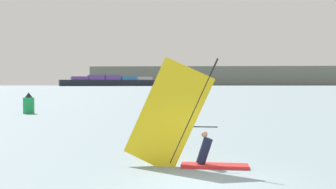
{
  "coord_description": "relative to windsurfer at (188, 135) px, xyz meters",
  "views": [
    {
      "loc": [
        -1.11,
        -11.94,
        2.85
      ],
      "look_at": [
        -0.67,
        12.77,
        2.25
      ],
      "focal_mm": 45.39,
      "sensor_mm": 36.0,
      "label": 1
    }
  ],
  "objects": [
    {
      "name": "channel_buoy",
      "position": [
        -13.71,
        26.71,
        -0.17
      ],
      "size": [
        1.07,
        1.07,
        2.07
      ],
      "color": "#19994C",
      "rests_on": "ground_plane"
    },
    {
      "name": "cargo_ship",
      "position": [
        -53.29,
        666.71,
        6.92
      ],
      "size": [
        206.61,
        84.18,
        34.2
      ],
      "rotation": [
        0.0,
        0.0,
        3.44
      ],
      "color": "black",
      "rests_on": "ground_plane"
    },
    {
      "name": "distant_headland",
      "position": [
        260.23,
        1048.4,
        20.36
      ],
      "size": [
        840.5,
        342.59,
        42.9
      ],
      "primitive_type": "cube",
      "rotation": [
        0.0,
        0.0,
        -0.08
      ],
      "color": "#60665B",
      "rests_on": "ground_plane"
    },
    {
      "name": "windsurfer",
      "position": [
        0.0,
        0.0,
        0.0
      ],
      "size": [
        4.33,
        1.02,
        4.07
      ],
      "rotation": [
        0.0,
        0.0,
        6.13
      ],
      "color": "red",
      "rests_on": "ground_plane"
    },
    {
      "name": "ground_plane",
      "position": [
        0.15,
        -2.6,
        -1.1
      ],
      "size": [
        4000.0,
        4000.0,
        0.0
      ],
      "primitive_type": "plane",
      "color": "gray"
    }
  ]
}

